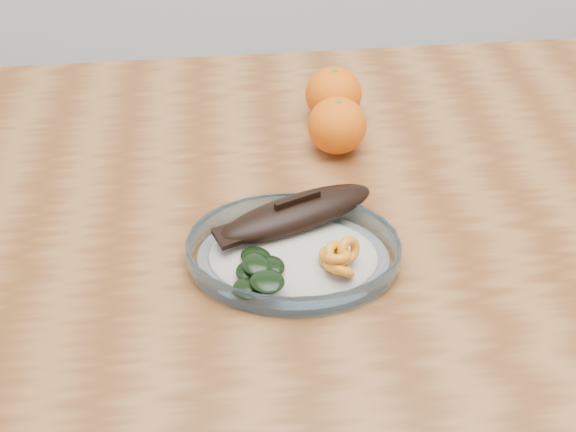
% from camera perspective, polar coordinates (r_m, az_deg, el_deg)
% --- Properties ---
extents(dining_table, '(1.20, 0.80, 0.75)m').
position_cam_1_polar(dining_table, '(1.02, 5.34, -2.75)').
color(dining_table, brown).
rests_on(dining_table, ground).
extents(plated_meal, '(0.51, 0.51, 0.08)m').
position_cam_1_polar(plated_meal, '(0.85, 0.43, -2.65)').
color(plated_meal, white).
rests_on(plated_meal, dining_table).
extents(orange_left, '(0.08, 0.08, 0.08)m').
position_cam_1_polar(orange_left, '(1.08, 3.61, 9.55)').
color(orange_left, '#F83D05').
rests_on(orange_left, dining_table).
extents(orange_right, '(0.08, 0.08, 0.08)m').
position_cam_1_polar(orange_right, '(1.01, 3.89, 7.14)').
color(orange_right, '#F83D05').
rests_on(orange_right, dining_table).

